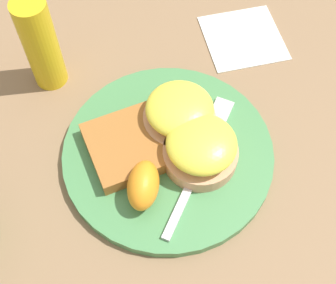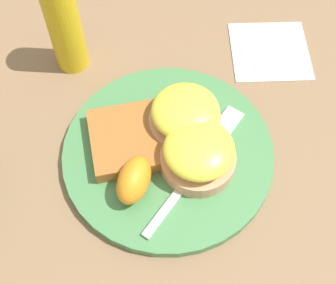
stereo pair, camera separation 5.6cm
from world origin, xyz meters
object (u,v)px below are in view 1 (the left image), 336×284
Objects in this scene: sandwich_benedict_right at (179,114)px; orange_wedge at (143,185)px; fork at (201,155)px; condiment_bottle at (41,44)px; sandwich_benedict_left at (201,149)px; hashbrown_patty at (129,146)px.

sandwich_benedict_right is 0.10m from orange_wedge.
fork is 0.25m from condiment_bottle.
sandwich_benedict_left is 0.08m from orange_wedge.
sandwich_benedict_right is 0.93× the size of hashbrown_patty.
sandwich_benedict_right is at bearing -79.62° from sandwich_benedict_left.
hashbrown_patty is (0.08, -0.04, -0.02)m from sandwich_benedict_left.
sandwich_benedict_right is at bearing -166.00° from hashbrown_patty.
sandwich_benedict_left reaches higher than hashbrown_patty.
hashbrown_patty is 0.17m from condiment_bottle.
hashbrown_patty is 0.09m from fork.
sandwich_benedict_left is 0.53× the size of fork.
condiment_bottle is at bearing -69.98° from orange_wedge.
sandwich_benedict_right is at bearing -76.42° from fork.
sandwich_benedict_left is 0.93× the size of hashbrown_patty.
condiment_bottle reaches higher than sandwich_benedict_left.
orange_wedge reaches higher than hashbrown_patty.
orange_wedge is 0.44× the size of condiment_bottle.
condiment_bottle is at bearing -50.50° from sandwich_benedict_left.
condiment_bottle is (0.14, -0.13, 0.03)m from sandwich_benedict_right.
sandwich_benedict_left is 0.24m from condiment_bottle.
sandwich_benedict_left is 0.09m from hashbrown_patty.
hashbrown_patty is 0.71× the size of condiment_bottle.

